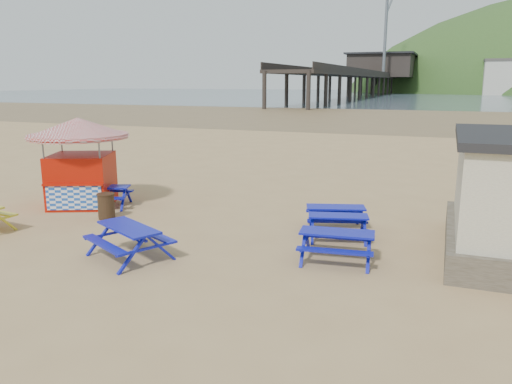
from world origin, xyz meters
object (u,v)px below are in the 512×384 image
at_px(picnic_table_blue_b, 335,218).
at_px(ice_cream_kiosk, 80,151).
at_px(litter_bin, 106,206).
at_px(picnic_table_blue_a, 104,196).

bearing_deg(picnic_table_blue_b, ice_cream_kiosk, 164.40).
distance_m(picnic_table_blue_b, ice_cream_kiosk, 9.35).
bearing_deg(litter_bin, picnic_table_blue_a, 129.93).
height_order(ice_cream_kiosk, litter_bin, ice_cream_kiosk).
distance_m(ice_cream_kiosk, litter_bin, 2.76).
relative_size(picnic_table_blue_b, litter_bin, 2.46).
relative_size(picnic_table_blue_a, litter_bin, 2.61).
bearing_deg(picnic_table_blue_a, ice_cream_kiosk, 165.29).
bearing_deg(picnic_table_blue_a, litter_bin, -70.84).
bearing_deg(picnic_table_blue_b, picnic_table_blue_a, 163.91).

